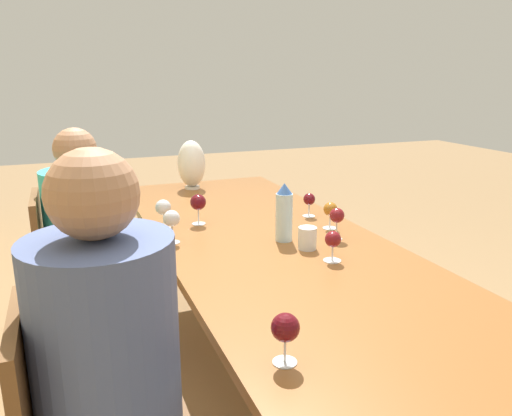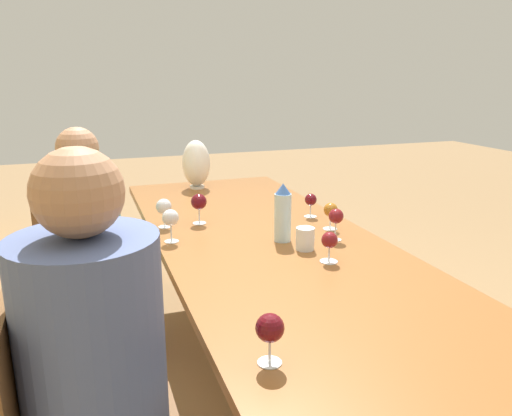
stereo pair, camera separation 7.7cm
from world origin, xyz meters
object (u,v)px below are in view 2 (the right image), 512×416
object	(u,v)px
vase	(196,164)
person_far	(89,240)
wine_glass_3	(164,207)
wine_glass_7	(270,329)
person_near	(101,374)
wine_glass_2	(330,241)
water_tumbler	(305,239)
wine_glass_5	(336,217)
chair_far	(75,270)
wine_glass_6	(171,218)
wine_glass_0	(331,211)
wine_glass_4	(311,201)
water_bottle	(283,213)
wine_glass_1	(199,202)

from	to	relation	value
vase	person_far	bearing A→B (deg)	131.42
wine_glass_3	wine_glass_7	xyz separation A→B (m)	(-1.26, -0.06, -0.00)
person_near	wine_glass_2	bearing A→B (deg)	-64.19
wine_glass_3	wine_glass_7	size ratio (longest dim) A/B	1.02
water_tumbler	person_far	distance (m)	1.10
wine_glass_5	person_far	distance (m)	1.22
vase	chair_far	bearing A→B (deg)	128.26
wine_glass_7	person_near	distance (m)	0.46
wine_glass_5	chair_far	xyz separation A→B (m)	(0.62, 1.12, -0.34)
wine_glass_6	chair_far	xyz separation A→B (m)	(0.40, 0.43, -0.34)
wine_glass_0	person_far	size ratio (longest dim) A/B	0.11
wine_glass_0	chair_far	distance (m)	1.30
wine_glass_4	wine_glass_5	bearing A→B (deg)	171.46
water_bottle	wine_glass_0	xyz separation A→B (m)	(0.08, -0.28, -0.04)
wine_glass_6	person_far	bearing A→B (deg)	40.79
wine_glass_0	wine_glass_7	bearing A→B (deg)	144.94
water_bottle	wine_glass_3	xyz separation A→B (m)	(0.37, 0.46, -0.03)
person_far	wine_glass_1	bearing A→B (deg)	-107.83
wine_glass_1	wine_glass_6	xyz separation A→B (m)	(-0.23, 0.18, -0.00)
wine_glass_1	person_near	xyz separation A→B (m)	(-1.11, 0.52, -0.15)
wine_glass_3	chair_far	size ratio (longest dim) A/B	0.16
wine_glass_5	wine_glass_6	size ratio (longest dim) A/B	0.98
wine_glass_4	wine_glass_6	distance (m)	0.76
wine_glass_1	person_far	bearing A→B (deg)	72.17
vase	wine_glass_6	world-z (taller)	vase
wine_glass_1	person_far	size ratio (longest dim) A/B	0.12
wine_glass_1	wine_glass_2	xyz separation A→B (m)	(-0.68, -0.36, -0.02)
water_bottle	person_near	distance (m)	1.10
vase	wine_glass_0	distance (m)	1.15
wine_glass_4	chair_far	xyz separation A→B (m)	(0.24, 1.17, -0.32)
vase	wine_glass_4	size ratio (longest dim) A/B	2.53
water_bottle	vase	world-z (taller)	vase
wine_glass_4	person_near	distance (m)	1.51
wine_glass_1	water_bottle	bearing A→B (deg)	-142.90
wine_glass_1	chair_far	distance (m)	0.71
water_bottle	water_tumbler	size ratio (longest dim) A/B	2.73
wine_glass_3	wine_glass_2	bearing A→B (deg)	-141.50
wine_glass_7	vase	bearing A→B (deg)	-7.74
wine_glass_6	person_near	bearing A→B (deg)	158.60
water_bottle	person_near	bearing A→B (deg)	131.88
wine_glass_3	water_tumbler	bearing A→B (deg)	-135.27
water_bottle	wine_glass_3	distance (m)	0.59
water_bottle	person_near	world-z (taller)	person_near
water_tumbler	wine_glass_4	size ratio (longest dim) A/B	0.78
wine_glass_7	wine_glass_2	bearing A→B (deg)	-38.95
water_tumbler	wine_glass_7	size ratio (longest dim) A/B	0.69
water_tumbler	wine_glass_3	distance (m)	0.72
person_far	wine_glass_0	bearing A→B (deg)	-113.21
wine_glass_2	chair_far	bearing A→B (deg)	48.81
wine_glass_5	wine_glass_7	distance (m)	1.03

